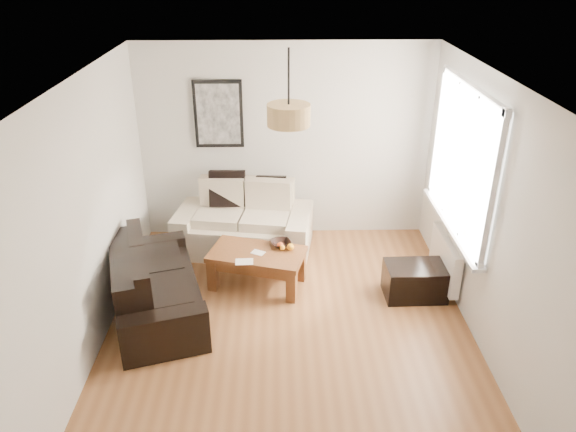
{
  "coord_description": "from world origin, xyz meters",
  "views": [
    {
      "loc": [
        -0.11,
        -4.58,
        3.62
      ],
      "look_at": [
        0.0,
        0.6,
        1.05
      ],
      "focal_mm": 34.07,
      "sensor_mm": 36.0,
      "label": 1
    }
  ],
  "objects_px": {
    "sofa_leather": "(156,282)",
    "coffee_table": "(257,268)",
    "ottoman": "(415,281)",
    "loveseat_cream": "(244,219)"
  },
  "relations": [
    {
      "from": "sofa_leather",
      "to": "ottoman",
      "type": "relative_size",
      "value": 2.56
    },
    {
      "from": "loveseat_cream",
      "to": "coffee_table",
      "type": "xyz_separation_m",
      "value": [
        0.2,
        -0.88,
        -0.21
      ]
    },
    {
      "from": "sofa_leather",
      "to": "coffee_table",
      "type": "height_order",
      "value": "sofa_leather"
    },
    {
      "from": "coffee_table",
      "to": "loveseat_cream",
      "type": "bearing_deg",
      "value": 102.62
    },
    {
      "from": "loveseat_cream",
      "to": "ottoman",
      "type": "relative_size",
      "value": 2.51
    },
    {
      "from": "loveseat_cream",
      "to": "ottoman",
      "type": "xyz_separation_m",
      "value": [
        2.0,
        -1.15,
        -0.23
      ]
    },
    {
      "from": "loveseat_cream",
      "to": "sofa_leather",
      "type": "height_order",
      "value": "loveseat_cream"
    },
    {
      "from": "ottoman",
      "to": "loveseat_cream",
      "type": "bearing_deg",
      "value": 150.11
    },
    {
      "from": "loveseat_cream",
      "to": "sofa_leather",
      "type": "bearing_deg",
      "value": -113.39
    },
    {
      "from": "loveseat_cream",
      "to": "coffee_table",
      "type": "distance_m",
      "value": 0.93
    }
  ]
}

